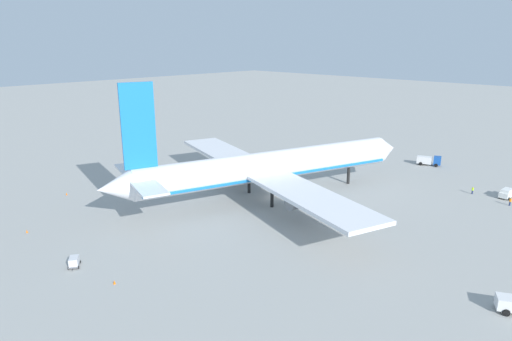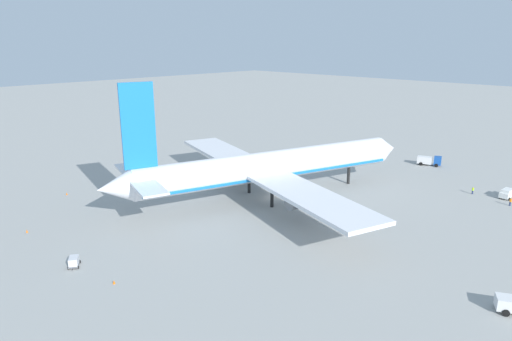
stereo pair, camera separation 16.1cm
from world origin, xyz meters
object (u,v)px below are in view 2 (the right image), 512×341
(ground_worker_1, at_px, (473,190))
(traffic_cone_3, at_px, (67,194))
(airliner, at_px, (267,167))
(ground_worker_2, at_px, (510,202))
(baggage_cart_0, at_px, (74,261))
(service_van, at_px, (507,193))
(traffic_cone_1, at_px, (27,231))
(traffic_cone_0, at_px, (114,282))
(service_truck_2, at_px, (429,160))

(ground_worker_1, relative_size, traffic_cone_3, 3.01)
(airliner, distance_m, ground_worker_2, 49.96)
(baggage_cart_0, bearing_deg, traffic_cone_3, 67.76)
(service_van, distance_m, ground_worker_1, 6.67)
(traffic_cone_1, relative_size, traffic_cone_3, 1.00)
(ground_worker_1, height_order, traffic_cone_0, ground_worker_1)
(service_truck_2, xyz_separation_m, traffic_cone_1, (-92.16, 30.94, -1.12))
(airliner, bearing_deg, traffic_cone_1, 157.25)
(ground_worker_1, bearing_deg, service_van, -67.11)
(traffic_cone_0, relative_size, traffic_cone_1, 1.00)
(baggage_cart_0, distance_m, ground_worker_2, 82.71)
(airliner, relative_size, service_van, 14.81)
(service_truck_2, relative_size, traffic_cone_3, 11.56)
(traffic_cone_0, bearing_deg, traffic_cone_1, 93.87)
(ground_worker_1, relative_size, traffic_cone_1, 3.01)
(airliner, bearing_deg, ground_worker_2, -50.95)
(baggage_cart_0, height_order, traffic_cone_3, baggage_cart_0)
(baggage_cart_0, height_order, traffic_cone_1, baggage_cart_0)
(airliner, relative_size, traffic_cone_1, 123.92)
(baggage_cart_0, bearing_deg, ground_worker_1, -21.79)
(service_truck_2, relative_size, traffic_cone_1, 11.56)
(baggage_cart_0, xyz_separation_m, traffic_cone_3, (13.37, 32.71, -0.51))
(baggage_cart_0, height_order, traffic_cone_0, baggage_cart_0)
(baggage_cart_0, relative_size, traffic_cone_1, 5.28)
(traffic_cone_1, height_order, traffic_cone_3, same)
(baggage_cart_0, distance_m, ground_worker_1, 81.34)
(service_truck_2, bearing_deg, baggage_cart_0, 171.92)
(service_truck_2, bearing_deg, service_van, -120.59)
(baggage_cart_0, relative_size, traffic_cone_0, 5.28)
(traffic_cone_1, xyz_separation_m, traffic_cone_3, (13.65, 14.82, 0.00))
(service_van, xyz_separation_m, traffic_cone_0, (-76.58, 27.43, -0.76))
(baggage_cart_0, bearing_deg, service_truck_2, -8.08)
(traffic_cone_1, bearing_deg, service_truck_2, -18.56)
(baggage_cart_0, bearing_deg, traffic_cone_1, 90.88)
(ground_worker_1, bearing_deg, ground_worker_2, -105.40)
(service_van, distance_m, baggage_cart_0, 86.15)
(baggage_cart_0, height_order, ground_worker_1, ground_worker_1)
(service_van, bearing_deg, traffic_cone_0, 160.29)
(baggage_cart_0, xyz_separation_m, ground_worker_2, (73.28, -38.36, 0.08))
(airliner, distance_m, ground_worker_1, 45.60)
(ground_worker_2, bearing_deg, service_van, 22.65)
(service_van, bearing_deg, ground_worker_2, -157.35)
(airliner, distance_m, traffic_cone_0, 42.04)
(ground_worker_1, distance_m, ground_worker_2, 8.46)
(baggage_cart_0, distance_m, traffic_cone_3, 35.34)
(traffic_cone_3, bearing_deg, ground_worker_1, -45.34)
(ground_worker_2, bearing_deg, traffic_cone_3, 130.13)
(airliner, relative_size, traffic_cone_3, 123.92)
(service_van, relative_size, traffic_cone_3, 8.37)
(traffic_cone_0, height_order, traffic_cone_1, same)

